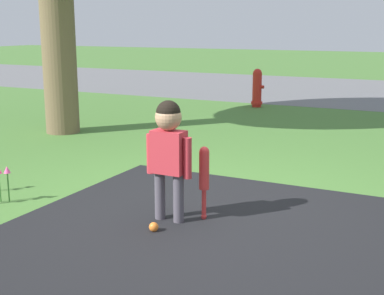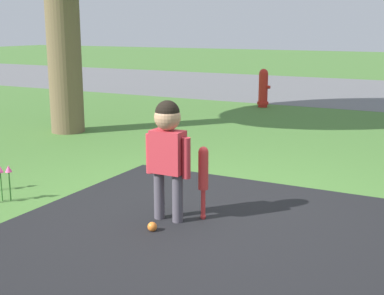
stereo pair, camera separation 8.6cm
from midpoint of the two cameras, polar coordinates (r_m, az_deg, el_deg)
ground_plane at (r=4.51m, az=0.85°, el=-6.62°), size 60.00×60.00×0.00m
street_strip at (r=13.19m, az=18.49°, el=5.63°), size 40.00×6.00×0.01m
child at (r=4.10m, az=-3.11°, el=0.38°), size 0.39×0.20×0.96m
baseball_bat at (r=4.18m, az=0.71°, el=-2.71°), size 0.08×0.08×0.59m
sports_ball at (r=4.05m, az=-4.72°, el=-8.45°), size 0.07×0.07×0.07m
fire_hydrant at (r=10.24m, az=6.72°, el=6.29°), size 0.24×0.22×0.72m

